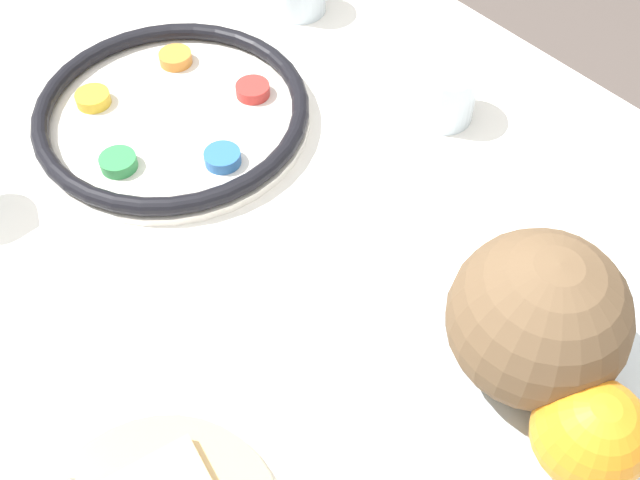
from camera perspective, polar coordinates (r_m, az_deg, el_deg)
name	(u,v)px	position (r m, az deg, el deg)	size (l,w,h in m)	color
seder_plate	(172,113)	(0.89, -11.18, 9.49)	(0.32, 0.32, 0.03)	silver
fruit_stand	(558,411)	(0.57, 17.71, -12.34)	(0.23, 0.23, 0.13)	silver
orange_fruit	(590,433)	(0.50, 19.85, -13.67)	(0.07, 0.07, 0.07)	orange
coconut	(537,319)	(0.50, 16.22, -5.77)	(0.12, 0.12, 0.12)	brown
cup_mid	(445,93)	(0.88, 9.49, 10.99)	(0.07, 0.07, 0.07)	silver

